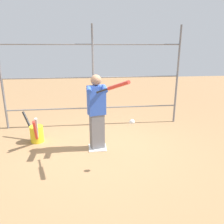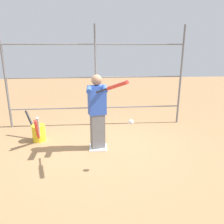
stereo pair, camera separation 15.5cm
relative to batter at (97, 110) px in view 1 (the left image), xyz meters
name	(u,v)px [view 1 (the left image)]	position (x,y,z in m)	size (l,w,h in m)	color
ground_plane	(97,148)	(0.00, -0.02, -0.92)	(24.00, 24.00, 0.00)	#9E754C
home_plate	(97,148)	(0.00, -0.02, -0.91)	(0.40, 0.40, 0.02)	white
fence_backstop	(93,77)	(0.00, -1.62, 0.51)	(5.04, 0.06, 2.85)	slate
batter	(97,110)	(0.00, 0.00, 0.00)	(0.42, 0.65, 1.70)	slate
baseball_bat_swinging	(115,86)	(-0.29, 0.88, 0.68)	(0.53, 0.77, 0.36)	black
softball_in_flight	(132,122)	(-0.59, 0.96, 0.04)	(0.10, 0.10, 0.10)	white
bat_bucket	(36,133)	(1.46, -0.54, -0.68)	(0.59, 1.02, 0.76)	yellow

